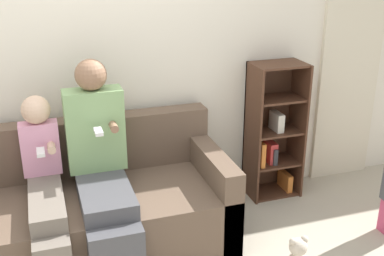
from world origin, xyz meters
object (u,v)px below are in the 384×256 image
Objects in this scene: adult_seated at (101,163)px; bookshelf at (272,134)px; child_seated at (45,190)px; couch at (85,210)px.

bookshelf is (1.45, 0.40, -0.13)m from adult_seated.
bookshelf is at bearing 15.41° from adult_seated.
adult_seated is at bearing 8.01° from child_seated.
adult_seated is at bearing -35.31° from couch.
couch is 1.81× the size of child_seated.
adult_seated is 0.38m from child_seated.
child_seated is at bearing -150.43° from couch.
child_seated is 0.96× the size of bookshelf.
bookshelf is at bearing 13.96° from child_seated.
bookshelf is (1.58, 0.31, 0.25)m from couch.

